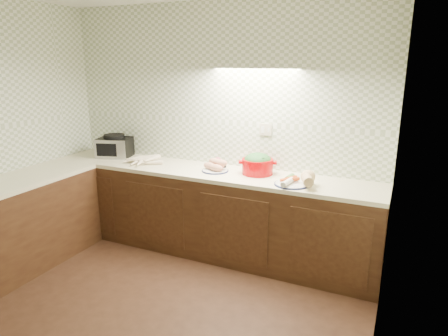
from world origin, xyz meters
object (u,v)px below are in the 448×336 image
at_px(parsnip_pile, 143,161).
at_px(dutch_oven, 258,164).
at_px(sweet_potato_plate, 216,167).
at_px(onion_bowl, 219,164).
at_px(veg_plate, 299,179).
at_px(toaster_oven, 115,146).

bearing_deg(parsnip_pile, dutch_oven, 6.76).
bearing_deg(sweet_potato_plate, dutch_oven, 10.58).
distance_m(onion_bowl, dutch_oven, 0.45).
relative_size(sweet_potato_plate, veg_plate, 0.72).
relative_size(onion_bowl, dutch_oven, 0.39).
bearing_deg(onion_bowl, parsnip_pile, -167.53).
xyz_separation_m(parsnip_pile, onion_bowl, (0.84, 0.19, 0.01)).
height_order(sweet_potato_plate, veg_plate, veg_plate).
bearing_deg(dutch_oven, parsnip_pile, 166.81).
height_order(toaster_oven, veg_plate, toaster_oven).
relative_size(toaster_oven, onion_bowl, 2.82).
relative_size(toaster_oven, sweet_potato_plate, 1.54).
xyz_separation_m(sweet_potato_plate, dutch_oven, (0.43, 0.08, 0.06)).
height_order(toaster_oven, onion_bowl, toaster_oven).
distance_m(dutch_oven, veg_plate, 0.51).
relative_size(toaster_oven, parsnip_pile, 0.89).
xyz_separation_m(sweet_potato_plate, onion_bowl, (-0.02, 0.11, -0.00)).
relative_size(toaster_oven, veg_plate, 1.12).
distance_m(toaster_oven, parsnip_pile, 0.53).
bearing_deg(toaster_oven, veg_plate, -20.56).
distance_m(parsnip_pile, dutch_oven, 1.30).
relative_size(sweet_potato_plate, onion_bowl, 1.83).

